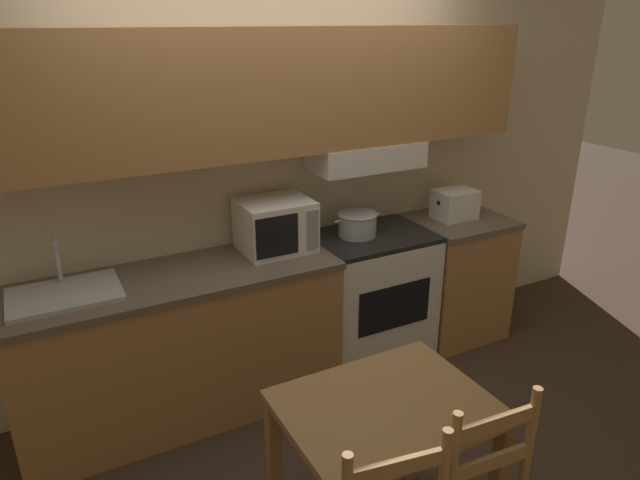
# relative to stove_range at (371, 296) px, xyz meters

# --- Properties ---
(ground_plane) EXTENTS (16.00, 16.00, 0.00)m
(ground_plane) POSITION_rel_stove_range_xyz_m (-0.57, 0.27, -0.44)
(ground_plane) COLOR #3D2D23
(wall_back) EXTENTS (5.56, 0.38, 2.55)m
(wall_back) POSITION_rel_stove_range_xyz_m (-0.56, 0.21, 1.08)
(wall_back) COLOR beige
(wall_back) RESTS_ON ground_plane
(lower_counter_main) EXTENTS (1.78, 0.60, 0.88)m
(lower_counter_main) POSITION_rel_stove_range_xyz_m (-1.27, -0.01, 0.00)
(lower_counter_main) COLOR #B27A47
(lower_counter_main) RESTS_ON ground_plane
(lower_counter_right_stub) EXTENTS (0.64, 0.60, 0.88)m
(lower_counter_right_stub) POSITION_rel_stove_range_xyz_m (0.70, -0.01, 0.00)
(lower_counter_right_stub) COLOR #B27A47
(lower_counter_right_stub) RESTS_ON ground_plane
(stove_range) EXTENTS (0.75, 0.55, 0.88)m
(stove_range) POSITION_rel_stove_range_xyz_m (0.00, 0.00, 0.00)
(stove_range) COLOR white
(stove_range) RESTS_ON ground_plane
(cooking_pot) EXTENTS (0.33, 0.25, 0.15)m
(cooking_pot) POSITION_rel_stove_range_xyz_m (-0.10, 0.04, 0.52)
(cooking_pot) COLOR #B7BABF
(cooking_pot) RESTS_ON stove_range
(microwave) EXTENTS (0.41, 0.36, 0.30)m
(microwave) POSITION_rel_stove_range_xyz_m (-0.64, 0.07, 0.59)
(microwave) COLOR white
(microwave) RESTS_ON lower_counter_main
(toaster) EXTENTS (0.29, 0.21, 0.20)m
(toaster) POSITION_rel_stove_range_xyz_m (0.67, 0.01, 0.54)
(toaster) COLOR white
(toaster) RESTS_ON lower_counter_right_stub
(sink_basin) EXTENTS (0.53, 0.38, 0.29)m
(sink_basin) POSITION_rel_stove_range_xyz_m (-1.82, -0.01, 0.46)
(sink_basin) COLOR #B7BABF
(sink_basin) RESTS_ON lower_counter_main
(dining_table) EXTENTS (0.81, 0.63, 0.76)m
(dining_table) POSITION_rel_stove_range_xyz_m (-0.80, -1.33, 0.18)
(dining_table) COLOR #9E7042
(dining_table) RESTS_ON ground_plane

